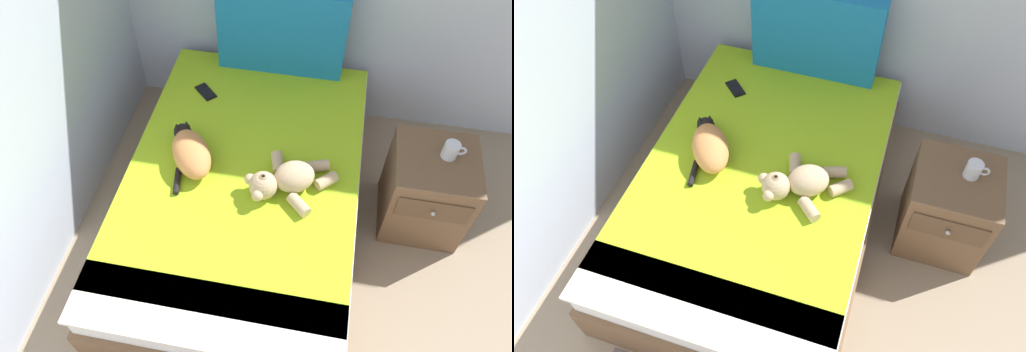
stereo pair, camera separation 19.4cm
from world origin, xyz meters
TOP-DOWN VIEW (x-y plane):
  - bed at (0.97, 2.87)m, footprint 1.27×1.94m
  - patterned_cushion at (1.03, 3.75)m, footprint 0.77×0.14m
  - cat at (0.68, 2.89)m, footprint 0.34×0.44m
  - teddy_bear at (1.20, 2.80)m, footprint 0.47×0.38m
  - cell_phone at (0.62, 3.43)m, footprint 0.16×0.16m
  - nightstand at (1.98, 3.08)m, footprint 0.44×0.48m
  - mug at (2.02, 3.12)m, footprint 0.12×0.08m

SIDE VIEW (x-z plane):
  - bed at x=0.97m, z-range 0.00..0.47m
  - nightstand at x=1.98m, z-range 0.00..0.53m
  - cell_phone at x=0.62m, z-range 0.47..0.48m
  - teddy_bear at x=1.20m, z-range 0.46..0.61m
  - cat at x=0.68m, z-range 0.47..0.62m
  - mug at x=2.02m, z-range 0.53..0.63m
  - patterned_cushion at x=1.03m, z-range 0.47..1.01m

